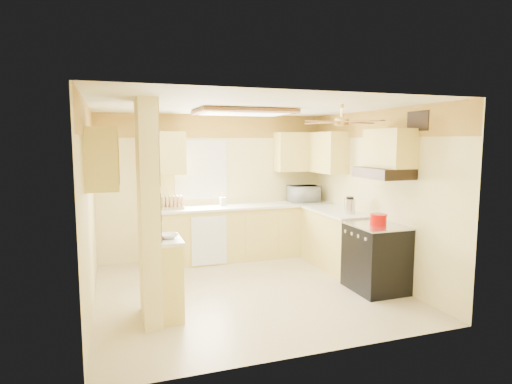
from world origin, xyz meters
name	(u,v)px	position (x,y,z in m)	size (l,w,h in m)	color
floor	(248,290)	(0.00, 0.00, 0.00)	(4.00, 4.00, 0.00)	#CAB28B
ceiling	(248,106)	(0.00, 0.00, 2.50)	(4.00, 4.00, 0.00)	white
wall_back	(215,186)	(0.00, 1.90, 1.25)	(4.00, 4.00, 0.00)	#E9D88E
wall_front	(310,228)	(0.00, -1.90, 1.25)	(4.00, 4.00, 0.00)	#E9D88E
wall_left	(89,208)	(-2.00, 0.00, 1.25)	(3.80, 3.80, 0.00)	#E9D88E
wall_right	(375,195)	(2.00, 0.00, 1.25)	(3.80, 3.80, 0.00)	#E9D88E
wallpaper_border	(215,126)	(0.00, 1.88, 2.30)	(4.00, 0.02, 0.40)	gold
partition_column	(148,213)	(-1.35, -0.55, 1.25)	(0.20, 0.70, 2.50)	#E9D88E
partition_ledge	(170,279)	(-1.13, -0.55, 0.45)	(0.25, 0.55, 0.90)	#E0C969
ledge_top	(169,240)	(-1.13, -0.55, 0.92)	(0.28, 0.58, 0.04)	white
lower_cabinets_back	(247,232)	(0.50, 1.60, 0.45)	(3.00, 0.60, 0.90)	#E0C969
lower_cabinets_right	(336,240)	(1.70, 0.60, 0.45)	(0.60, 1.40, 0.90)	#E0C969
countertop_back	(247,206)	(0.50, 1.59, 0.92)	(3.04, 0.64, 0.04)	white
countertop_right	(336,211)	(1.69, 0.60, 0.92)	(0.64, 1.44, 0.04)	white
dishwasher_panel	(209,241)	(-0.25, 1.29, 0.43)	(0.58, 0.02, 0.80)	white
window	(201,170)	(-0.25, 1.89, 1.55)	(0.92, 0.02, 1.02)	white
upper_cab_back_left	(167,153)	(-0.85, 1.72, 1.85)	(0.60, 0.35, 0.70)	#E0C969
upper_cab_back_right	(300,152)	(1.55, 1.72, 1.85)	(0.90, 0.35, 0.70)	#E0C969
upper_cab_right	(326,152)	(1.82, 1.25, 1.85)	(0.35, 1.00, 0.70)	#E0C969
upper_cab_left_wall	(102,159)	(-1.82, -0.25, 1.85)	(0.35, 0.75, 0.70)	#E0C969
upper_cab_over_stove	(390,148)	(1.82, -0.55, 1.95)	(0.35, 0.76, 0.52)	#E0C969
stove	(376,257)	(1.67, -0.55, 0.46)	(0.68, 0.77, 0.92)	black
range_hood	(383,173)	(1.74, -0.55, 1.62)	(0.50, 0.76, 0.14)	black
poster_menu	(157,159)	(-1.24, -0.55, 1.85)	(0.02, 0.42, 0.57)	black
poster_nashville	(159,216)	(-1.24, -0.55, 1.20)	(0.02, 0.42, 0.57)	black
ceiling_light_panel	(244,112)	(0.10, 0.50, 2.46)	(1.35, 0.95, 0.06)	brown
ceiling_fan	(342,122)	(1.00, -0.70, 2.29)	(1.15, 1.15, 0.26)	gold
vent_grate	(418,121)	(1.98, -0.90, 2.30)	(0.02, 0.40, 0.25)	black
microwave	(304,194)	(1.59, 1.62, 1.09)	(0.54, 0.36, 0.30)	white
bowl	(168,236)	(-1.14, -0.56, 0.97)	(0.21, 0.21, 0.05)	white
dutch_oven	(378,220)	(1.66, -0.58, 0.99)	(0.23, 0.23, 0.16)	#BE0400
kettle	(350,206)	(1.72, 0.24, 1.06)	(0.17, 0.17, 0.26)	silver
dish_rack	(172,204)	(-0.80, 1.60, 1.02)	(0.37, 0.28, 0.21)	tan
utensil_crock	(223,201)	(0.08, 1.66, 1.02)	(0.11, 0.11, 0.23)	white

